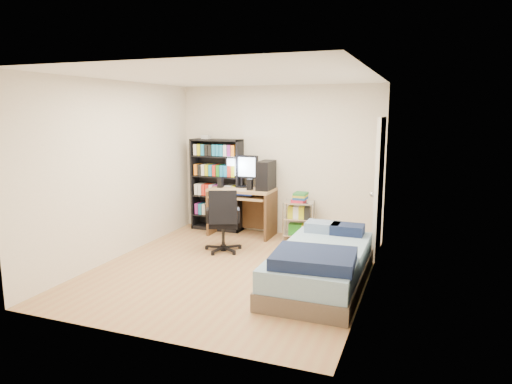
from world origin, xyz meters
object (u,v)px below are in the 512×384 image
at_px(media_shelf, 217,184).
at_px(bed, 320,265).
at_px(office_chair, 223,232).
at_px(computer_desk, 249,193).

relative_size(media_shelf, bed, 0.82).
xyz_separation_m(media_shelf, office_chair, (0.64, -1.16, -0.52)).
bearing_deg(bed, media_shelf, 139.24).
height_order(computer_desk, bed, computer_desk).
bearing_deg(office_chair, media_shelf, 94.27).
distance_m(computer_desk, bed, 2.53).
distance_m(media_shelf, computer_desk, 0.68).
bearing_deg(computer_desk, media_shelf, 168.91).
relative_size(office_chair, bed, 0.47).
bearing_deg(office_chair, computer_desk, 64.36).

